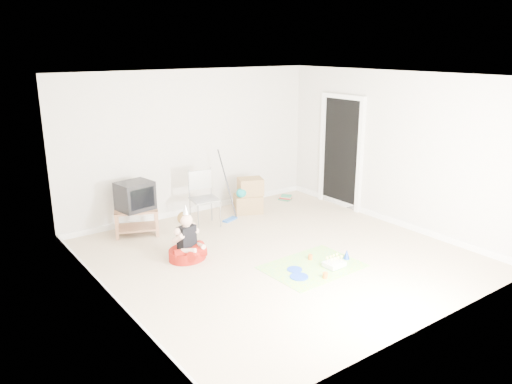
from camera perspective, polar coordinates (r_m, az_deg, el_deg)
ground at (r=7.46m, az=2.45°, el=-7.23°), size 5.00×5.00×0.00m
doorway_recess at (r=9.60m, az=9.73°, el=4.37°), size 0.02×0.90×2.05m
tv_stand at (r=8.39m, az=-13.49°, el=-3.05°), size 0.80×0.66×0.43m
crt_tv at (r=8.27m, az=-13.67°, el=-0.42°), size 0.60×0.52×0.46m
folding_chair at (r=8.52m, az=-5.88°, el=-0.84°), size 0.50×0.48×0.98m
cardboard_boxes at (r=9.23m, az=-0.83°, el=-0.48°), size 0.63×0.55×0.64m
floor_mop at (r=8.81m, az=-3.02°, el=-1.66°), size 0.32×0.39×1.23m
book_pile at (r=10.07m, az=3.37°, el=-0.62°), size 0.25×0.28×0.10m
seated_woman at (r=7.33m, az=-7.87°, el=-6.26°), size 0.70×0.70×0.83m
party_mat at (r=7.13m, az=6.48°, el=-8.46°), size 1.36×1.01×0.01m
birthday_cake at (r=7.14m, az=8.93°, el=-8.19°), size 0.28×0.23×0.14m
blue_plate_near at (r=7.00m, az=4.44°, el=-8.81°), size 0.26×0.26×0.01m
blue_plate_far at (r=6.80m, az=4.95°, el=-9.61°), size 0.33×0.33×0.01m
orange_cup_near at (r=7.33m, az=6.23°, el=-7.41°), size 0.07×0.07×0.07m
orange_cup_far at (r=6.80m, az=7.90°, el=-9.40°), size 0.09×0.09×0.08m
blue_party_hat at (r=7.41m, az=10.32°, el=-7.01°), size 0.12×0.12×0.14m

